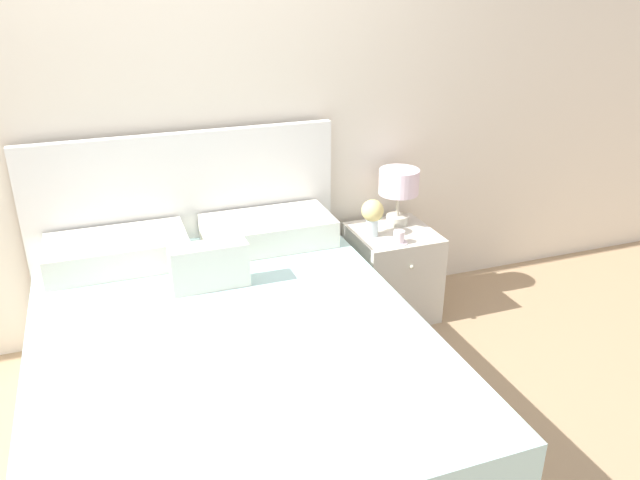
# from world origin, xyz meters

# --- Properties ---
(ground_plane) EXTENTS (12.00, 12.00, 0.00)m
(ground_plane) POSITION_xyz_m (0.00, 0.00, 0.00)
(ground_plane) COLOR tan
(wall_back) EXTENTS (8.00, 0.06, 2.60)m
(wall_back) POSITION_xyz_m (0.00, 0.07, 1.30)
(wall_back) COLOR silver
(wall_back) RESTS_ON ground_plane
(bed) EXTENTS (1.59, 2.00, 1.12)m
(bed) POSITION_xyz_m (0.00, -0.92, 0.30)
(bed) COLOR white
(bed) RESTS_ON ground_plane
(nightstand) EXTENTS (0.45, 0.47, 0.51)m
(nightstand) POSITION_xyz_m (1.10, -0.25, 0.26)
(nightstand) COLOR silver
(nightstand) RESTS_ON ground_plane
(table_lamp) EXTENTS (0.23, 0.23, 0.33)m
(table_lamp) POSITION_xyz_m (1.17, -0.15, 0.74)
(table_lamp) COLOR beige
(table_lamp) RESTS_ON nightstand
(flower_vase) EXTENTS (0.12, 0.12, 0.21)m
(flower_vase) POSITION_xyz_m (0.97, -0.26, 0.64)
(flower_vase) COLOR silver
(flower_vase) RESTS_ON nightstand
(teacup) EXTENTS (0.10, 0.10, 0.07)m
(teacup) POSITION_xyz_m (1.06, -0.40, 0.54)
(teacup) COLOR white
(teacup) RESTS_ON nightstand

